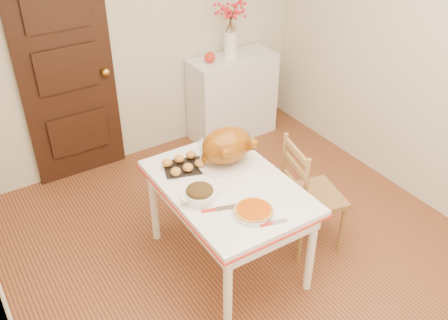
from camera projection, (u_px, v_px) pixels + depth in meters
floor at (255, 263)px, 3.98m from camera, size 3.50×4.00×0.00m
wall_back at (136, 35)px, 4.70m from camera, size 3.50×0.00×2.50m
wall_right at (438, 67)px, 4.07m from camera, size 0.00×4.00×2.50m
door_back at (67, 75)px, 4.49m from camera, size 0.85×0.06×2.06m
sideboard at (232, 97)px, 5.40m from camera, size 0.91×0.40×0.91m
kitchen_table at (228, 225)px, 3.79m from camera, size 0.86×1.26×0.75m
chair_oak at (313, 194)px, 3.93m from camera, size 0.51×0.51×0.96m
berry_vase at (231, 30)px, 4.98m from camera, size 0.29×0.29×0.57m
apple at (210, 57)px, 5.00m from camera, size 0.11×0.11×0.11m
turkey_platter at (227, 147)px, 3.73m from camera, size 0.51×0.44×0.29m
pumpkin_pie at (254, 211)px, 3.30m from camera, size 0.27×0.27×0.06m
stuffing_dish at (200, 194)px, 3.41m from camera, size 0.33×0.29×0.11m
rolls_tray at (184, 164)px, 3.73m from camera, size 0.34×0.30×0.08m
pie_server at (274, 223)px, 3.23m from camera, size 0.20×0.10×0.01m
carving_knife at (222, 208)px, 3.35m from camera, size 0.29×0.15×0.01m
drinking_glass at (203, 145)px, 3.93m from camera, size 0.08×0.08×0.10m
shaker_pair at (221, 137)px, 4.04m from camera, size 0.09×0.04×0.09m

